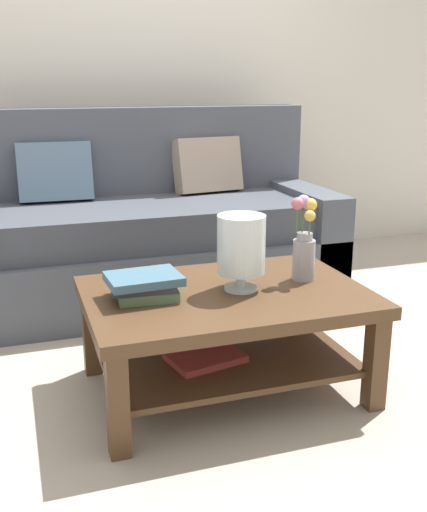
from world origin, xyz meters
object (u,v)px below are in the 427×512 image
object	(u,v)px
flower_pitcher	(304,245)
glass_hurricane_vase	(241,246)
book_stack_main	(144,285)
couch	(146,234)
coffee_table	(225,318)

from	to	relation	value
flower_pitcher	glass_hurricane_vase	bearing A→B (deg)	-172.85
flower_pitcher	book_stack_main	bearing A→B (deg)	-178.98
couch	glass_hurricane_vase	bearing A→B (deg)	-85.00
couch	flower_pitcher	bearing A→B (deg)	-71.70
flower_pitcher	coffee_table	bearing A→B (deg)	-174.82
book_stack_main	couch	bearing A→B (deg)	77.47
couch	book_stack_main	world-z (taller)	couch
coffee_table	glass_hurricane_vase	size ratio (longest dim) A/B	3.66
coffee_table	glass_hurricane_vase	bearing A→B (deg)	-4.08
coffee_table	flower_pitcher	bearing A→B (deg)	5.18
coffee_table	book_stack_main	distance (m)	0.36
glass_hurricane_vase	flower_pitcher	size ratio (longest dim) A/B	0.85
book_stack_main	glass_hurricane_vase	size ratio (longest dim) A/B	0.94
coffee_table	glass_hurricane_vase	distance (m)	0.30
couch	flower_pitcher	distance (m)	1.28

